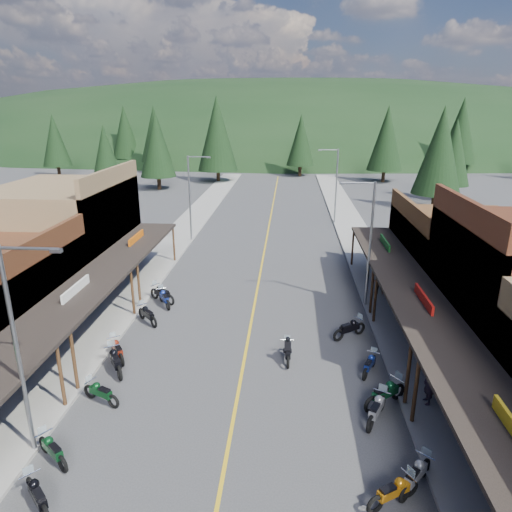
% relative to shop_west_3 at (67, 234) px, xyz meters
% --- Properties ---
extents(ground, '(220.00, 220.00, 0.00)m').
position_rel_shop_west_3_xyz_m(ground, '(13.78, -11.30, -3.52)').
color(ground, '#38383A').
rests_on(ground, ground).
extents(centerline, '(0.15, 90.00, 0.01)m').
position_rel_shop_west_3_xyz_m(centerline, '(13.78, 8.70, -3.51)').
color(centerline, gold).
rests_on(centerline, ground).
extents(sidewalk_west, '(3.40, 94.00, 0.15)m').
position_rel_shop_west_3_xyz_m(sidewalk_west, '(5.08, 8.70, -3.44)').
color(sidewalk_west, gray).
rests_on(sidewalk_west, ground).
extents(sidewalk_east, '(3.40, 94.00, 0.15)m').
position_rel_shop_west_3_xyz_m(sidewalk_east, '(22.48, 8.70, -3.44)').
color(sidewalk_east, gray).
rests_on(sidewalk_east, ground).
extents(shop_west_3, '(10.90, 10.20, 8.20)m').
position_rel_shop_west_3_xyz_m(shop_west_3, '(0.00, 0.00, 0.00)').
color(shop_west_3, brown).
rests_on(shop_west_3, ground).
extents(shop_east_3, '(10.90, 10.20, 6.20)m').
position_rel_shop_west_3_xyz_m(shop_east_3, '(27.54, 0.00, -0.99)').
color(shop_east_3, '#4C2D16').
rests_on(shop_east_3, ground).
extents(streetlight_0, '(2.16, 0.18, 8.00)m').
position_rel_shop_west_3_xyz_m(streetlight_0, '(6.83, -17.30, 0.94)').
color(streetlight_0, gray).
rests_on(streetlight_0, ground).
extents(streetlight_1, '(2.16, 0.18, 8.00)m').
position_rel_shop_west_3_xyz_m(streetlight_1, '(6.83, 10.70, 0.94)').
color(streetlight_1, gray).
rests_on(streetlight_1, ground).
extents(streetlight_2, '(2.16, 0.18, 8.00)m').
position_rel_shop_west_3_xyz_m(streetlight_2, '(20.74, -3.30, 0.94)').
color(streetlight_2, gray).
rests_on(streetlight_2, ground).
extents(streetlight_3, '(2.16, 0.18, 8.00)m').
position_rel_shop_west_3_xyz_m(streetlight_3, '(20.74, 18.70, 0.94)').
color(streetlight_3, gray).
rests_on(streetlight_3, ground).
extents(ridge_hill, '(310.00, 140.00, 60.00)m').
position_rel_shop_west_3_xyz_m(ridge_hill, '(13.78, 123.70, -3.52)').
color(ridge_hill, black).
rests_on(ridge_hill, ground).
extents(pine_0, '(5.04, 5.04, 11.00)m').
position_rel_shop_west_3_xyz_m(pine_0, '(-26.22, 50.70, 2.96)').
color(pine_0, black).
rests_on(pine_0, ground).
extents(pine_1, '(5.88, 5.88, 12.50)m').
position_rel_shop_west_3_xyz_m(pine_1, '(-10.22, 58.70, 3.72)').
color(pine_1, black).
rests_on(pine_1, ground).
extents(pine_2, '(6.72, 6.72, 14.00)m').
position_rel_shop_west_3_xyz_m(pine_2, '(3.78, 46.70, 4.47)').
color(pine_2, black).
rests_on(pine_2, ground).
extents(pine_3, '(5.04, 5.04, 11.00)m').
position_rel_shop_west_3_xyz_m(pine_3, '(17.78, 54.70, 2.96)').
color(pine_3, black).
rests_on(pine_3, ground).
extents(pine_4, '(5.88, 5.88, 12.50)m').
position_rel_shop_west_3_xyz_m(pine_4, '(31.78, 48.70, 3.72)').
color(pine_4, black).
rests_on(pine_4, ground).
extents(pine_5, '(6.72, 6.72, 14.00)m').
position_rel_shop_west_3_xyz_m(pine_5, '(47.78, 60.70, 4.47)').
color(pine_5, black).
rests_on(pine_5, ground).
extents(pine_7, '(5.88, 5.88, 12.50)m').
position_rel_shop_west_3_xyz_m(pine_7, '(-18.22, 64.70, 3.72)').
color(pine_7, black).
rests_on(pine_7, ground).
extents(pine_8, '(4.48, 4.48, 10.00)m').
position_rel_shop_west_3_xyz_m(pine_8, '(-8.22, 28.70, 2.46)').
color(pine_8, black).
rests_on(pine_8, ground).
extents(pine_9, '(4.93, 4.93, 10.80)m').
position_rel_shop_west_3_xyz_m(pine_9, '(37.78, 33.70, 2.86)').
color(pine_9, black).
rests_on(pine_9, ground).
extents(pine_10, '(5.38, 5.38, 11.60)m').
position_rel_shop_west_3_xyz_m(pine_10, '(-4.22, 38.70, 3.27)').
color(pine_10, black).
rests_on(pine_10, ground).
extents(pine_11, '(5.82, 5.82, 12.40)m').
position_rel_shop_west_3_xyz_m(pine_11, '(33.78, 26.70, 3.67)').
color(pine_11, black).
rests_on(pine_11, ground).
extents(bike_west_4, '(1.94, 1.91, 1.17)m').
position_rel_shop_west_3_xyz_m(bike_west_4, '(8.17, -19.74, -2.94)').
color(bike_west_4, black).
rests_on(bike_west_4, ground).
extents(bike_west_5, '(1.99, 1.75, 1.14)m').
position_rel_shop_west_3_xyz_m(bike_west_5, '(7.64, -17.75, -2.95)').
color(bike_west_5, '#0A3618').
rests_on(bike_west_5, ground).
extents(bike_west_6, '(2.08, 1.45, 1.14)m').
position_rel_shop_west_3_xyz_m(bike_west_6, '(8.00, -14.29, -2.95)').
color(bike_west_6, '#0B3717').
rests_on(bike_west_6, ground).
extents(bike_west_7, '(1.85, 2.32, 1.30)m').
position_rel_shop_west_3_xyz_m(bike_west_7, '(7.75, -11.87, -2.87)').
color(bike_west_7, black).
rests_on(bike_west_7, ground).
extents(bike_west_8, '(1.76, 2.10, 1.19)m').
position_rel_shop_west_3_xyz_m(bike_west_8, '(7.41, -10.75, -2.92)').
color(bike_west_8, maroon).
rests_on(bike_west_8, ground).
extents(bike_west_9, '(1.98, 2.01, 1.21)m').
position_rel_shop_west_3_xyz_m(bike_west_9, '(7.71, -6.65, -2.92)').
color(bike_west_9, black).
rests_on(bike_west_9, ground).
extents(bike_west_10, '(1.70, 2.15, 1.20)m').
position_rel_shop_west_3_xyz_m(bike_west_10, '(8.05, -4.14, -2.92)').
color(bike_west_10, navy).
rests_on(bike_west_10, ground).
extents(bike_west_11, '(2.27, 1.93, 1.29)m').
position_rel_shop_west_3_xyz_m(bike_west_11, '(7.75, -3.56, -2.88)').
color(bike_west_11, black).
rests_on(bike_west_11, ground).
extents(bike_east_4, '(2.08, 1.61, 1.15)m').
position_rel_shop_west_3_xyz_m(bike_east_4, '(19.37, -18.77, -2.94)').
color(bike_east_4, '#C4710E').
rests_on(bike_east_4, ground).
extents(bike_east_5, '(1.85, 2.03, 1.18)m').
position_rel_shop_west_3_xyz_m(bike_east_5, '(20.25, -18.03, -2.93)').
color(bike_east_5, '#95969A').
rests_on(bike_east_5, ground).
extents(bike_east_6, '(1.65, 2.29, 1.25)m').
position_rel_shop_west_3_xyz_m(bike_east_6, '(19.57, -14.63, -2.89)').
color(bike_east_6, '#9F9EA4').
rests_on(bike_east_6, ground).
extents(bike_east_7, '(2.32, 2.02, 1.33)m').
position_rel_shop_west_3_xyz_m(bike_east_7, '(20.11, -13.59, -2.86)').
color(bike_east_7, '#0C3D20').
rests_on(bike_east_7, ground).
extents(bike_east_8, '(1.38, 1.96, 1.07)m').
position_rel_shop_west_3_xyz_m(bike_east_8, '(19.86, -11.12, -2.98)').
color(bike_east_8, navy).
rests_on(bike_east_8, ground).
extents(bike_east_9, '(2.20, 1.86, 1.25)m').
position_rel_shop_west_3_xyz_m(bike_east_9, '(19.34, -7.59, -2.90)').
color(bike_east_9, black).
rests_on(bike_east_9, ground).
extents(rider_on_bike, '(0.72, 1.92, 1.44)m').
position_rel_shop_west_3_xyz_m(rider_on_bike, '(15.96, -10.27, -2.94)').
color(rider_on_bike, black).
rests_on(rider_on_bike, ground).
extents(pedestrian_east_a, '(0.47, 0.69, 1.86)m').
position_rel_shop_west_3_xyz_m(pedestrian_east_a, '(21.91, -13.46, -2.44)').
color(pedestrian_east_a, black).
rests_on(pedestrian_east_a, sidewalk_east).
extents(pedestrian_east_b, '(0.84, 0.50, 1.71)m').
position_rel_shop_west_3_xyz_m(pedestrian_east_b, '(21.99, -1.36, -2.51)').
color(pedestrian_east_b, brown).
rests_on(pedestrian_east_b, sidewalk_east).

